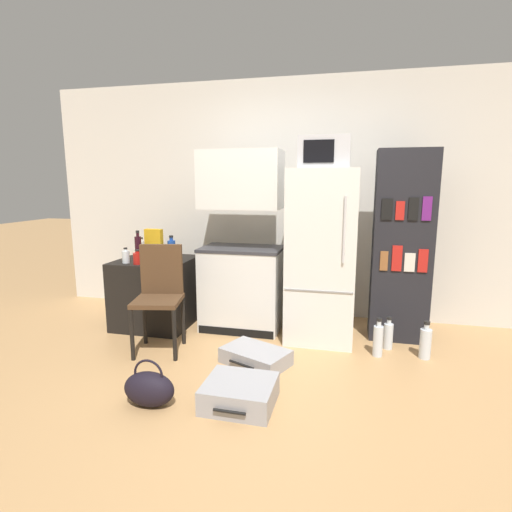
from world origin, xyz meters
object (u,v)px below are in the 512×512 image
at_px(bowl, 156,258).
at_px(cereal_box, 154,243).
at_px(bottle_ketchup_red, 138,258).
at_px(bottle_wine_dark, 138,246).
at_px(refrigerator, 322,256).
at_px(bookshelf, 402,247).
at_px(bottle_clear_short, 126,257).
at_px(water_bottle_middle, 388,335).
at_px(kitchen_hutch, 242,250).
at_px(microwave, 325,153).
at_px(bottle_milk_white, 142,247).
at_px(bottle_blue_soda, 172,249).
at_px(suitcase_small_flat, 256,356).
at_px(side_table, 156,292).
at_px(handbag, 149,388).
at_px(suitcase_large_flat, 240,393).
at_px(chair, 160,288).
at_px(water_bottle_back, 425,343).

distance_m(bowl, cereal_box, 0.24).
height_order(bottle_ketchup_red, bottle_wine_dark, bottle_wine_dark).
xyz_separation_m(refrigerator, bookshelf, (0.74, 0.16, 0.09)).
relative_size(bottle_clear_short, water_bottle_middle, 0.51).
relative_size(kitchen_hutch, bookshelf, 1.01).
xyz_separation_m(kitchen_hutch, refrigerator, (0.81, -0.07, -0.01)).
height_order(microwave, bottle_milk_white, microwave).
relative_size(bottle_clear_short, bottle_blue_soda, 0.65).
bearing_deg(refrigerator, bottle_milk_white, 173.26).
height_order(bowl, suitcase_small_flat, bowl).
relative_size(bookshelf, suitcase_small_flat, 2.85).
bearing_deg(side_table, bottle_milk_white, 137.06).
bearing_deg(handbag, suitcase_large_flat, 14.24).
xyz_separation_m(refrigerator, chair, (-1.39, -0.60, -0.25)).
height_order(suitcase_large_flat, handbag, handbag).
bearing_deg(water_bottle_middle, handbag, -140.54).
bearing_deg(kitchen_hutch, water_bottle_back, -11.84).
height_order(kitchen_hutch, bottle_milk_white, kitchen_hutch).
xyz_separation_m(bowl, suitcase_large_flat, (1.26, -1.31, -0.65)).
xyz_separation_m(bottle_wine_dark, suitcase_small_flat, (1.45, -0.73, -0.77)).
height_order(refrigerator, suitcase_small_flat, refrigerator).
relative_size(microwave, bowl, 2.82).
distance_m(side_table, cereal_box, 0.53).
bearing_deg(bottle_blue_soda, refrigerator, -2.87).
distance_m(side_table, handbag, 1.65).
bearing_deg(handbag, bottle_blue_soda, 109.16).
bearing_deg(suitcase_large_flat, microwave, 73.03).
bearing_deg(bottle_blue_soda, bowl, -127.37).
relative_size(bottle_ketchup_red, handbag, 0.40).
bearing_deg(cereal_box, refrigerator, -3.51).
relative_size(refrigerator, cereal_box, 5.42).
bearing_deg(kitchen_hutch, bottle_milk_white, 172.12).
bearing_deg(handbag, bottle_clear_short, 125.42).
relative_size(bottle_blue_soda, bowl, 1.49).
height_order(bottle_wine_dark, suitcase_small_flat, bottle_wine_dark).
xyz_separation_m(kitchen_hutch, bottle_wine_dark, (-1.12, -0.08, 0.01)).
distance_m(bottle_wine_dark, water_bottle_back, 2.95).
bearing_deg(bottle_milk_white, kitchen_hutch, -7.88).
height_order(bottle_milk_white, suitcase_small_flat, bottle_milk_white).
bearing_deg(bowl, bottle_blue_soda, 52.63).
bearing_deg(bottle_milk_white, refrigerator, -6.74).
distance_m(side_table, bottle_clear_short, 0.52).
bearing_deg(side_table, suitcase_large_flat, -45.87).
distance_m(bookshelf, water_bottle_back, 0.91).
distance_m(bottle_ketchup_red, water_bottle_middle, 2.49).
bearing_deg(bottle_ketchup_red, bottle_wine_dark, 117.99).
height_order(microwave, bottle_clear_short, microwave).
xyz_separation_m(side_table, bottle_clear_short, (-0.19, -0.24, 0.42)).
distance_m(refrigerator, suitcase_large_flat, 1.61).
distance_m(bookshelf, chair, 2.29).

